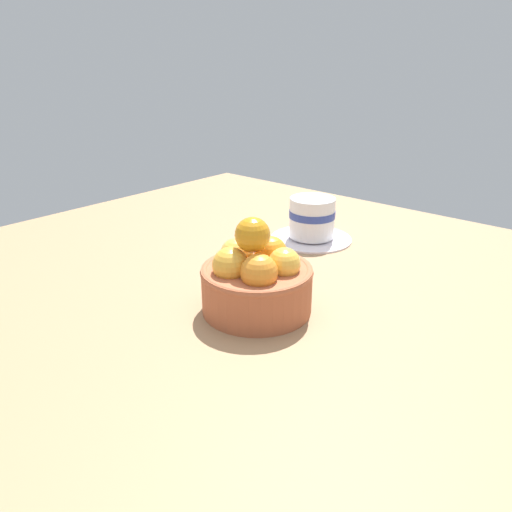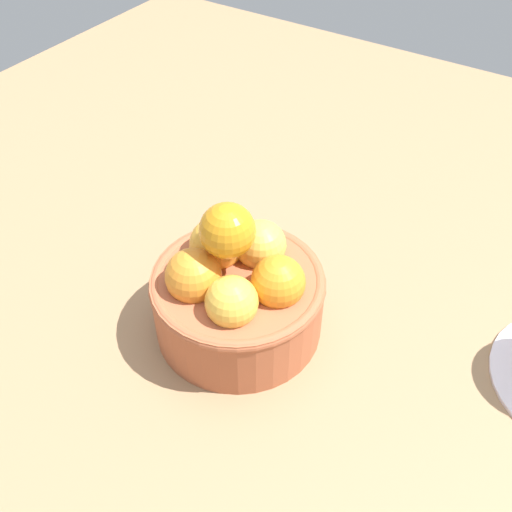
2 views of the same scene
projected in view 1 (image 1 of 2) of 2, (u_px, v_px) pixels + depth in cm
name	position (u px, v px, depth cm)	size (l,w,h in cm)	color
ground_plane	(257.00, 324.00, 60.30)	(111.38, 104.64, 4.14)	#997551
terracotta_bowl	(256.00, 279.00, 57.89)	(13.41, 13.41, 11.92)	#AD5938
coffee_cup	(312.00, 221.00, 81.17)	(13.59, 13.59, 7.20)	white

